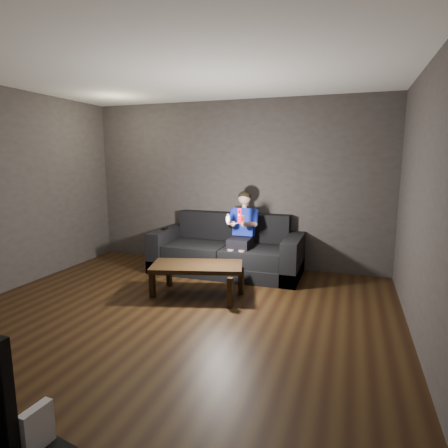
% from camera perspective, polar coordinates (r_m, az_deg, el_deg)
% --- Properties ---
extents(floor, '(5.00, 5.00, 0.00)m').
position_cam_1_polar(floor, '(4.27, -8.96, -14.67)').
color(floor, black).
rests_on(floor, ground).
extents(back_wall, '(5.00, 0.04, 2.70)m').
position_cam_1_polar(back_wall, '(6.21, 1.53, 6.05)').
color(back_wall, '#373330').
rests_on(back_wall, ground).
extents(right_wall, '(0.04, 5.00, 2.70)m').
position_cam_1_polar(right_wall, '(3.51, 29.46, 1.82)').
color(right_wall, '#373330').
rests_on(right_wall, ground).
extents(ceiling, '(5.00, 5.00, 0.02)m').
position_cam_1_polar(ceiling, '(4.00, -10.08, 23.28)').
color(ceiling, white).
rests_on(ceiling, back_wall).
extents(sofa, '(2.32, 1.00, 0.89)m').
position_cam_1_polar(sofa, '(5.92, 0.46, -4.52)').
color(sofa, black).
rests_on(sofa, floor).
extents(child, '(0.48, 0.59, 1.18)m').
position_cam_1_polar(child, '(5.69, 2.79, -0.31)').
color(child, black).
rests_on(child, sofa).
extents(wii_remote_red, '(0.07, 0.09, 0.21)m').
position_cam_1_polar(wii_remote_red, '(5.19, 2.38, 1.24)').
color(wii_remote_red, red).
rests_on(wii_remote_red, child).
extents(nunchuk_white, '(0.08, 0.10, 0.15)m').
position_cam_1_polar(nunchuk_white, '(5.26, 0.60, 0.80)').
color(nunchuk_white, white).
rests_on(nunchuk_white, child).
extents(wii_remote_black, '(0.06, 0.17, 0.03)m').
position_cam_1_polar(wii_remote_black, '(6.17, -9.01, -0.68)').
color(wii_remote_black, black).
rests_on(wii_remote_black, sofa).
extents(coffee_table, '(1.27, 0.87, 0.42)m').
position_cam_1_polar(coffee_table, '(4.89, -4.14, -6.78)').
color(coffee_table, black).
rests_on(coffee_table, floor).
extents(wii_console, '(0.06, 0.16, 0.20)m').
position_cam_1_polar(wii_console, '(2.10, -26.62, -26.05)').
color(wii_console, white).
rests_on(wii_console, media_console).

